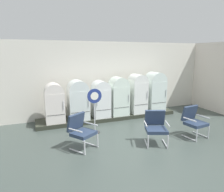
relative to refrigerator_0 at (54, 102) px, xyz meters
The scene contains 14 objects.
ground 3.66m from the refrigerator_0, 54.75° to the right, with size 12.00×10.00×0.05m, color #3A4440.
back_wall 2.28m from the refrigerator_0, 20.30° to the left, with size 11.76×0.12×2.96m.
side_wall_right 6.75m from the refrigerator_0, ahead, with size 0.16×2.20×2.96m.
display_plinth 2.20m from the refrigerator_0, ahead, with size 5.44×0.95×0.14m, color #2C2F25.
refrigerator_0 is the anchor object (origin of this frame).
refrigerator_1 0.84m from the refrigerator_0, ahead, with size 0.71×0.70×1.43m.
refrigerator_2 1.69m from the refrigerator_0, ahead, with size 0.61×0.67×1.37m.
refrigerator_3 2.42m from the refrigerator_0, ahead, with size 0.68×0.67×1.48m.
refrigerator_4 3.25m from the refrigerator_0, ahead, with size 0.62×0.71×1.55m.
refrigerator_5 4.07m from the refrigerator_0, ahead, with size 0.71×0.70×1.61m.
armchair_left 2.11m from the refrigerator_0, 77.37° to the right, with size 0.82×0.83×0.93m.
armchair_right 4.58m from the refrigerator_0, 33.14° to the right, with size 0.69×0.70×0.93m.
armchair_center 3.54m from the refrigerator_0, 45.39° to the right, with size 0.77×0.79×0.93m.
sign_stand 1.61m from the refrigerator_0, 46.50° to the right, with size 0.46×0.32×1.44m.
Camera 1 is at (-2.71, -4.25, 2.50)m, focal length 32.98 mm.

